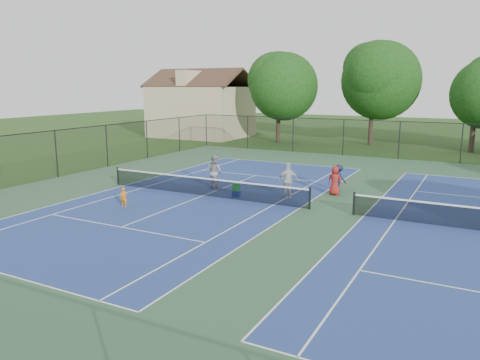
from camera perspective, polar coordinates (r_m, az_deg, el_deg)
The scene contains 15 objects.
ground at distance 22.21m, azimuth 11.03°, elevation -3.86°, with size 140.00×140.00×0.00m, color #234716.
court_pad at distance 22.21m, azimuth 11.03°, elevation -3.85°, with size 36.00×36.00×0.01m, color #325938.
tennis_court_left at distance 25.02m, azimuth -4.47°, elevation -1.71°, with size 12.00×23.83×1.07m.
perimeter_fence at distance 21.85m, azimuth 11.19°, elevation 0.20°, with size 36.08×36.08×3.02m.
tree_back_a at distance 48.47m, azimuth 4.76°, elevation 11.74°, with size 6.80×6.80×9.15m.
tree_back_b at distance 47.65m, azimuth 15.99°, elevation 12.02°, with size 7.60×7.60×10.03m.
tree_back_c at distance 45.58m, azimuth 26.92°, elevation 9.88°, with size 6.00×6.00×8.40m.
clapboard_house at distance 54.11m, azimuth -4.76°, elevation 8.59°, with size 10.80×8.10×7.65m.
child_player at distance 23.18m, azimuth -13.99°, elevation -2.07°, with size 0.36×0.24×1.00m, color orange.
instructor at distance 26.50m, azimuth -3.09°, elevation 1.00°, with size 0.95×0.74×1.96m, color gray.
bystander_a at distance 24.40m, azimuth 5.89°, elevation -0.07°, with size 1.09×0.46×1.87m, color silver.
bystander_b at distance 26.48m, azimuth 11.92°, elevation 0.25°, with size 0.97×0.56×1.50m, color #191D37.
bystander_c at distance 25.49m, azimuth 11.49°, elevation -0.07°, with size 0.77×0.50×1.58m, color maroon.
ball_crate at distance 24.70m, azimuth -0.46°, elevation -1.70°, with size 0.37×0.29×0.33m, color navy.
ball_hopper at distance 24.62m, azimuth -0.46°, elevation -0.89°, with size 0.34×0.27×0.39m, color green.
Camera 1 is at (6.06, -20.57, 5.80)m, focal length 35.00 mm.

